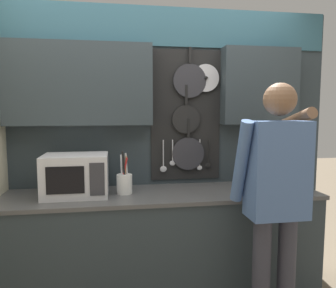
{
  "coord_description": "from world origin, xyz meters",
  "views": [
    {
      "loc": [
        -0.36,
        -2.49,
        1.55
      ],
      "look_at": [
        0.07,
        0.19,
        1.26
      ],
      "focal_mm": 35.0,
      "sensor_mm": 36.0,
      "label": 1
    }
  ],
  "objects_px": {
    "utensil_crock": "(124,183)",
    "person": "(276,189)",
    "knife_block": "(252,177)",
    "microwave": "(76,175)"
  },
  "relations": [
    {
      "from": "person",
      "to": "utensil_crock",
      "type": "bearing_deg",
      "value": 151.39
    },
    {
      "from": "knife_block",
      "to": "person",
      "type": "height_order",
      "value": "person"
    },
    {
      "from": "microwave",
      "to": "person",
      "type": "distance_m",
      "value": 1.44
    },
    {
      "from": "microwave",
      "to": "utensil_crock",
      "type": "relative_size",
      "value": 1.41
    },
    {
      "from": "knife_block",
      "to": "person",
      "type": "xyz_separation_m",
      "value": [
        -0.07,
        -0.53,
        0.03
      ]
    },
    {
      "from": "utensil_crock",
      "to": "microwave",
      "type": "bearing_deg",
      "value": -179.71
    },
    {
      "from": "knife_block",
      "to": "utensil_crock",
      "type": "xyz_separation_m",
      "value": [
        -1.04,
        0.0,
        -0.01
      ]
    },
    {
      "from": "utensil_crock",
      "to": "person",
      "type": "relative_size",
      "value": 0.19
    },
    {
      "from": "person",
      "to": "microwave",
      "type": "bearing_deg",
      "value": 158.37
    },
    {
      "from": "microwave",
      "to": "person",
      "type": "height_order",
      "value": "person"
    }
  ]
}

